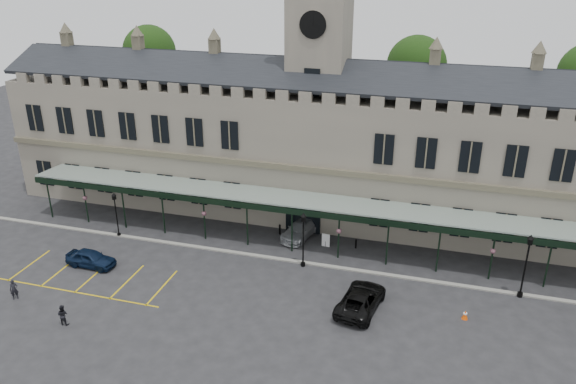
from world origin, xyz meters
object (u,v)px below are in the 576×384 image
(lamp_post_right, at_px, (526,261))
(car_left_a, at_px, (91,258))
(clock_tower, at_px, (319,77))
(sign_board, at_px, (326,240))
(car_taxi, at_px, (301,229))
(car_van, at_px, (361,299))
(lamp_post_mid, at_px, (303,235))
(traffic_cone, at_px, (465,315))
(station_building, at_px, (317,148))
(person_b, at_px, (63,315))
(lamp_post_left, at_px, (116,211))
(person_a, at_px, (14,289))

(lamp_post_right, xyz_separation_m, car_left_a, (-33.14, -5.00, -2.37))
(clock_tower, distance_m, lamp_post_right, 23.33)
(sign_board, height_order, car_left_a, car_left_a)
(car_taxi, distance_m, car_van, 11.76)
(lamp_post_mid, distance_m, traffic_cone, 13.46)
(lamp_post_right, bearing_deg, lamp_post_mid, -179.24)
(station_building, distance_m, lamp_post_right, 21.29)
(car_taxi, bearing_deg, person_b, -112.52)
(car_taxi, relative_size, car_van, 0.90)
(lamp_post_mid, bearing_deg, car_taxi, 106.99)
(clock_tower, relative_size, lamp_post_left, 5.80)
(lamp_post_right, bearing_deg, person_b, -158.04)
(car_van, relative_size, person_b, 3.60)
(lamp_post_right, bearing_deg, car_taxi, 165.42)
(car_van, xyz_separation_m, person_a, (-24.67, -5.86, 0.03))
(clock_tower, distance_m, lamp_post_mid, 15.07)
(lamp_post_right, height_order, sign_board, lamp_post_right)
(lamp_post_left, distance_m, lamp_post_mid, 17.22)
(traffic_cone, xyz_separation_m, car_taxi, (-14.18, 8.70, 0.39))
(sign_board, bearing_deg, station_building, 114.01)
(traffic_cone, relative_size, person_a, 0.43)
(traffic_cone, height_order, car_left_a, car_left_a)
(car_van, height_order, person_b, car_van)
(traffic_cone, relative_size, car_van, 0.12)
(clock_tower, xyz_separation_m, lamp_post_right, (18.14, -10.71, -10.04))
(lamp_post_mid, height_order, lamp_post_right, lamp_post_right)
(car_taxi, xyz_separation_m, person_b, (-12.33, -16.98, 0.04))
(lamp_post_mid, relative_size, car_taxi, 0.97)
(station_building, xyz_separation_m, person_a, (-17.67, -21.25, -5.68))
(lamp_post_mid, relative_size, person_b, 3.15)
(traffic_cone, bearing_deg, station_building, 134.20)
(lamp_post_left, bearing_deg, car_left_a, -82.57)
(lamp_post_mid, height_order, person_a, lamp_post_mid)
(lamp_post_left, height_order, car_van, lamp_post_left)
(lamp_post_mid, distance_m, person_b, 18.47)
(clock_tower, height_order, car_taxi, clock_tower)
(clock_tower, relative_size, traffic_cone, 36.69)
(station_building, distance_m, lamp_post_mid, 11.53)
(lamp_post_left, relative_size, traffic_cone, 6.32)
(car_van, bearing_deg, car_left_a, 9.96)
(person_a, distance_m, person_b, 5.61)
(lamp_post_left, bearing_deg, car_taxi, 16.07)
(station_building, bearing_deg, person_a, -129.74)
(lamp_post_right, height_order, person_a, lamp_post_right)
(lamp_post_mid, xyz_separation_m, traffic_cone, (12.67, -3.77, -2.51))
(clock_tower, height_order, traffic_cone, clock_tower)
(person_b, bearing_deg, car_left_a, -73.99)
(sign_board, xyz_separation_m, car_van, (4.40, -8.26, 0.17))
(car_left_a, height_order, car_van, car_van)
(clock_tower, height_order, car_van, clock_tower)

